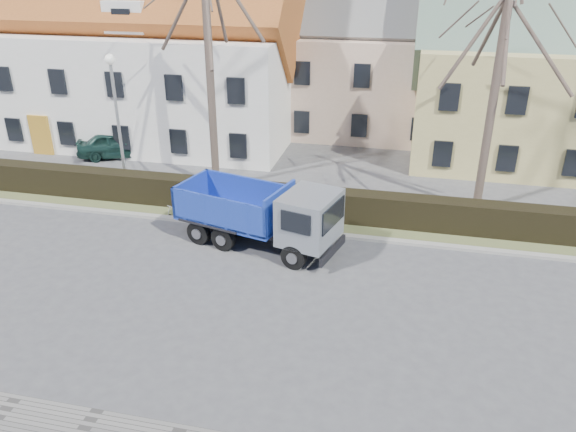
% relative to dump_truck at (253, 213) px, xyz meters
% --- Properties ---
extents(ground, '(120.00, 120.00, 0.00)m').
position_rel_dump_truck_xyz_m(ground, '(-1.33, -3.34, -1.31)').
color(ground, '#47474A').
extents(curb_far, '(80.00, 0.30, 0.12)m').
position_rel_dump_truck_xyz_m(curb_far, '(-1.33, 1.26, -1.25)').
color(curb_far, gray).
rests_on(curb_far, ground).
extents(grass_strip, '(80.00, 3.00, 0.10)m').
position_rel_dump_truck_xyz_m(grass_strip, '(-1.33, 2.86, -1.26)').
color(grass_strip, '#545C34').
rests_on(grass_strip, ground).
extents(hedge, '(60.00, 0.90, 1.30)m').
position_rel_dump_truck_xyz_m(hedge, '(-1.33, 2.66, -0.66)').
color(hedge, black).
rests_on(hedge, ground).
extents(building_white, '(26.80, 10.80, 9.50)m').
position_rel_dump_truck_xyz_m(building_white, '(-14.33, 12.66, 3.44)').
color(building_white, white).
rests_on(building_white, ground).
extents(building_pink, '(10.80, 8.80, 8.00)m').
position_rel_dump_truck_xyz_m(building_pink, '(2.67, 16.66, 2.69)').
color(building_pink, '#D1AD94').
rests_on(building_pink, ground).
extents(tree_1, '(9.20, 9.20, 12.65)m').
position_rel_dump_truck_xyz_m(tree_1, '(-3.33, 5.16, 5.02)').
color(tree_1, '#4C3E35').
rests_on(tree_1, ground).
extents(tree_2, '(8.00, 8.00, 11.00)m').
position_rel_dump_truck_xyz_m(tree_2, '(8.67, 5.16, 4.19)').
color(tree_2, '#4C3E35').
rests_on(tree_2, ground).
extents(dump_truck, '(6.94, 4.01, 2.62)m').
position_rel_dump_truck_xyz_m(dump_truck, '(0.00, 0.00, 0.00)').
color(dump_truck, navy).
rests_on(dump_truck, ground).
extents(streetlight, '(0.50, 0.50, 6.41)m').
position_rel_dump_truck_xyz_m(streetlight, '(-7.25, 3.66, 1.90)').
color(streetlight, '#9FA1A2').
rests_on(streetlight, ground).
extents(cart_frame, '(0.76, 0.60, 0.61)m').
position_rel_dump_truck_xyz_m(cart_frame, '(-4.16, 1.46, -1.00)').
color(cart_frame, silver).
rests_on(cart_frame, ground).
extents(parked_car_a, '(4.66, 3.19, 1.47)m').
position_rel_dump_truck_xyz_m(parked_car_a, '(-9.98, 8.12, -0.57)').
color(parked_car_a, '#16322D').
rests_on(parked_car_a, ground).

